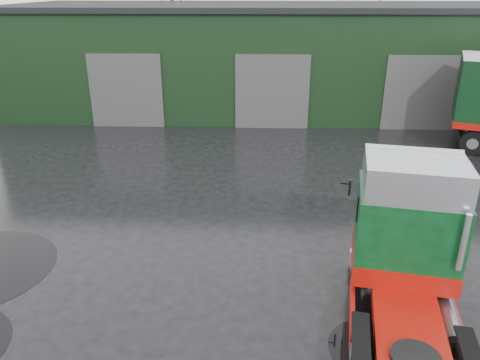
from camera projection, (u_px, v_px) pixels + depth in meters
name	position (u px, v px, depth m)	size (l,w,h in m)	color
ground	(212.00, 264.00, 13.31)	(100.00, 100.00, 0.00)	black
warehouse	(270.00, 55.00, 30.47)	(32.40, 12.40, 6.30)	black
hero_tractor	(414.00, 270.00, 9.65)	(2.61, 6.15, 3.82)	#093717
tree_back_a	(173.00, 19.00, 39.37)	(4.40, 4.40, 9.50)	black
tree_back_b	(363.00, 32.00, 39.19)	(4.40, 4.40, 7.50)	black
puddle_1	(409.00, 251.00, 13.98)	(2.74, 2.74, 0.01)	black
puddle_3	(373.00, 349.00, 10.22)	(1.97, 1.97, 0.01)	black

